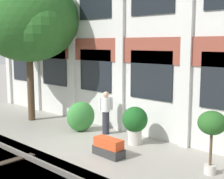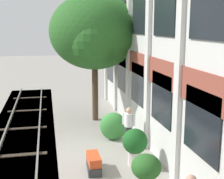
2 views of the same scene
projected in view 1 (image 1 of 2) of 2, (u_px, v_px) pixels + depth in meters
ground_plane at (73, 145)px, 10.35m from camera, size 80.00×80.00×0.00m
apartment_facade at (125, 36)px, 11.74m from camera, size 17.00×0.64×7.27m
rail_tracks at (4, 171)px, 8.59m from camera, size 24.64×2.80×0.43m
broadleaf_tree at (28, 22)px, 13.15m from camera, size 4.50×4.29×6.16m
potted_plant_square_trough at (109, 148)px, 9.31m from camera, size 1.05×0.48×0.54m
potted_plant_terracotta_small at (212, 126)px, 7.87m from camera, size 0.72×0.72×1.66m
potted_plant_ribbed_drum at (135, 122)px, 10.36m from camera, size 0.85×0.85×1.27m
resident_watching_tracks at (106, 111)px, 11.52m from camera, size 0.36×0.44×1.60m
topiary_hedge at (81, 116)px, 11.92m from camera, size 0.99×1.28×1.15m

